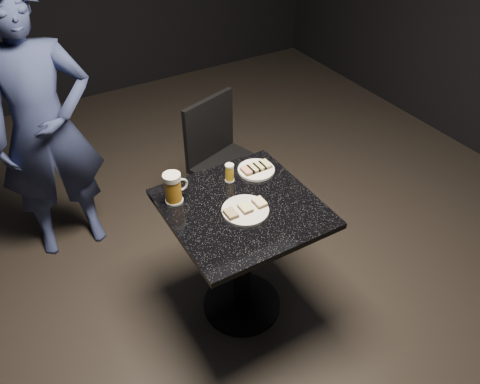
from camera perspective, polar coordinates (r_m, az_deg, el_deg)
name	(u,v)px	position (r m, az deg, el deg)	size (l,w,h in m)	color
floor	(242,305)	(2.77, 0.22, -13.57)	(6.00, 6.00, 0.00)	black
plate_large	(245,210)	(2.19, 0.65, -2.27)	(0.22, 0.22, 0.01)	silver
plate_small	(256,170)	(2.44, 1.99, 2.70)	(0.19, 0.19, 0.01)	white
patron	(44,131)	(2.85, -22.74, 6.83)	(0.60, 0.39, 1.64)	navy
table	(242,242)	(2.39, 0.24, -6.11)	(0.70, 0.70, 0.75)	black
beer_mug	(173,188)	(2.23, -8.13, 0.50)	(0.13, 0.09, 0.16)	silver
beer_tumbler	(230,173)	(2.35, -1.29, 2.36)	(0.05, 0.05, 0.10)	silver
chair	(224,158)	(2.98, -2.01, 4.18)	(0.52, 0.52, 0.88)	black
canapes_on_plate_large	(245,208)	(2.18, 0.66, -1.94)	(0.21, 0.07, 0.02)	#4C3521
canapes_on_plate_small	(256,167)	(2.43, 1.99, 3.01)	(0.16, 0.07, 0.02)	#4C3521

